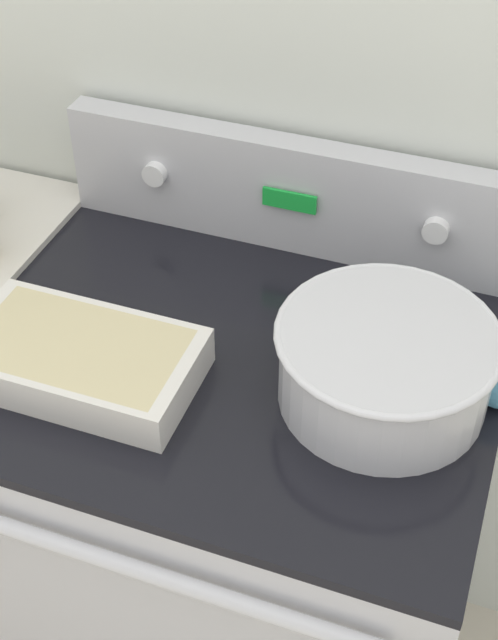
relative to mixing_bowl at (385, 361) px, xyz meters
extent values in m
cube|color=silver|center=(-0.23, 0.36, 0.25)|extent=(8.00, 0.05, 2.50)
cube|color=#BCBCC1|center=(-0.23, 0.01, -0.54)|extent=(0.79, 0.64, 0.91)
cube|color=black|center=(-0.23, 0.01, -0.08)|extent=(0.79, 0.64, 0.02)
cylinder|color=silver|center=(-0.23, -0.33, -0.15)|extent=(0.65, 0.02, 0.02)
cube|color=#BCBCC1|center=(-0.23, 0.30, 0.03)|extent=(0.79, 0.05, 0.19)
cylinder|color=white|center=(-0.46, 0.27, 0.04)|extent=(0.04, 0.02, 0.04)
cylinder|color=white|center=(0.01, 0.27, 0.04)|extent=(0.04, 0.02, 0.04)
cube|color=green|center=(-0.23, 0.27, 0.04)|extent=(0.09, 0.01, 0.03)
cylinder|color=silver|center=(0.00, 0.00, -0.01)|extent=(0.29, 0.29, 0.12)
torus|color=silver|center=(0.00, 0.00, 0.05)|extent=(0.31, 0.31, 0.01)
cylinder|color=beige|center=(0.00, 0.00, 0.03)|extent=(0.26, 0.26, 0.02)
cube|color=silver|center=(-0.41, -0.10, -0.04)|extent=(0.33, 0.19, 0.06)
cube|color=beige|center=(-0.41, -0.10, -0.03)|extent=(0.29, 0.17, 0.03)
camera|label=1|loc=(0.12, -0.88, 0.83)|focal=50.00mm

